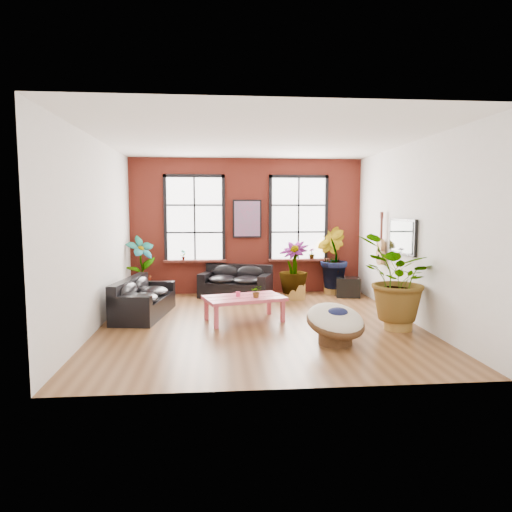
% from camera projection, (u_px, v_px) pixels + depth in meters
% --- Properties ---
extents(room, '(6.04, 6.54, 3.54)m').
position_uv_depth(room, '(258.00, 233.00, 8.80)').
color(room, brown).
rests_on(room, ground).
extents(sofa_back, '(1.92, 1.38, 0.80)m').
position_uv_depth(sofa_back, '(236.00, 283.00, 11.44)').
color(sofa_back, black).
rests_on(sofa_back, ground).
extents(sofa_left, '(1.12, 2.07, 0.78)m').
position_uv_depth(sofa_left, '(142.00, 299.00, 9.41)').
color(sofa_left, black).
rests_on(sofa_left, ground).
extents(coffee_table, '(1.71, 1.26, 0.59)m').
position_uv_depth(coffee_table, '(244.00, 299.00, 8.97)').
color(coffee_table, '#C4465A').
rests_on(coffee_table, ground).
extents(papasan_chair, '(1.20, 1.20, 0.72)m').
position_uv_depth(papasan_chair, '(335.00, 322.00, 7.45)').
color(papasan_chair, '#4C311B').
rests_on(papasan_chair, ground).
extents(poster, '(0.74, 0.06, 0.98)m').
position_uv_depth(poster, '(247.00, 219.00, 11.78)').
color(poster, black).
rests_on(poster, room).
extents(tv_wall_unit, '(0.13, 1.86, 1.20)m').
position_uv_depth(tv_wall_unit, '(396.00, 241.00, 9.53)').
color(tv_wall_unit, black).
rests_on(tv_wall_unit, room).
extents(media_box, '(0.66, 0.58, 0.49)m').
position_uv_depth(media_box, '(348.00, 287.00, 11.48)').
color(media_box, black).
rests_on(media_box, ground).
extents(pot_back_left, '(0.49, 0.49, 0.34)m').
position_uv_depth(pot_back_left, '(142.00, 292.00, 11.23)').
color(pot_back_left, olive).
rests_on(pot_back_left, ground).
extents(pot_back_right, '(0.52, 0.52, 0.33)m').
position_uv_depth(pot_back_right, '(333.00, 287.00, 11.93)').
color(pot_back_right, olive).
rests_on(pot_back_right, ground).
extents(pot_right_wall, '(0.67, 0.67, 0.38)m').
position_uv_depth(pot_right_wall, '(398.00, 319.00, 8.38)').
color(pot_right_wall, olive).
rests_on(pot_right_wall, ground).
extents(pot_mid, '(0.66, 0.66, 0.37)m').
position_uv_depth(pot_mid, '(295.00, 291.00, 11.21)').
color(pot_mid, olive).
rests_on(pot_mid, ground).
extents(floor_plant_back_left, '(0.89, 0.84, 1.40)m').
position_uv_depth(floor_plant_back_left, '(141.00, 264.00, 11.19)').
color(floor_plant_back_left, '#234F15').
rests_on(floor_plant_back_left, ground).
extents(floor_plant_back_right, '(1.07, 1.12, 1.60)m').
position_uv_depth(floor_plant_back_right, '(331.00, 257.00, 11.87)').
color(floor_plant_back_right, '#234F15').
rests_on(floor_plant_back_right, ground).
extents(floor_plant_right_wall, '(1.87, 1.88, 1.58)m').
position_uv_depth(floor_plant_right_wall, '(398.00, 279.00, 8.27)').
color(floor_plant_right_wall, '#234F15').
rests_on(floor_plant_right_wall, ground).
extents(floor_plant_mid, '(1.00, 1.00, 1.27)m').
position_uv_depth(floor_plant_mid, '(294.00, 267.00, 11.16)').
color(floor_plant_mid, '#234F15').
rests_on(floor_plant_mid, ground).
extents(table_plant, '(0.22, 0.19, 0.24)m').
position_uv_depth(table_plant, '(257.00, 292.00, 8.85)').
color(table_plant, '#234F15').
rests_on(table_plant, coffee_table).
extents(sill_plant_left, '(0.17, 0.17, 0.27)m').
position_uv_depth(sill_plant_left, '(183.00, 255.00, 11.68)').
color(sill_plant_left, '#234F15').
rests_on(sill_plant_left, room).
extents(sill_plant_right, '(0.19, 0.19, 0.27)m').
position_uv_depth(sill_plant_right, '(312.00, 254.00, 11.98)').
color(sill_plant_right, '#234F15').
rests_on(sill_plant_right, room).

